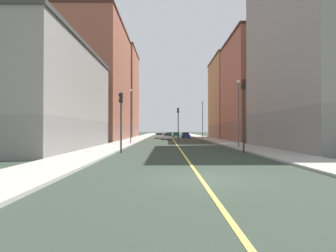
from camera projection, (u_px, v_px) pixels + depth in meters
ground_plane at (201, 179)px, 12.04m from camera, size 400.00×400.00×0.00m
sidewalk_left at (209, 139)px, 61.09m from camera, size 3.84×168.00×0.15m
sidewalk_right at (137, 139)px, 60.97m from camera, size 3.84×168.00×0.15m
lane_center_stripe at (173, 139)px, 61.03m from camera, size 0.16×154.00×0.01m
building_left_near at (326, 49)px, 29.99m from camera, size 12.06×19.24×21.57m
building_left_mid at (261, 90)px, 50.32m from camera, size 12.06×16.27×18.67m
building_left_far at (237, 98)px, 67.55m from camera, size 12.06×16.20×19.29m
building_right_corner at (32, 97)px, 29.59m from camera, size 12.06×21.59×11.11m
building_right_midblock at (94, 83)px, 54.87m from camera, size 12.06×22.44×22.61m
building_right_distant at (115, 94)px, 77.81m from camera, size 12.06×17.26×23.98m
traffic_light_left_near at (243, 106)px, 25.64m from camera, size 0.40×0.32×6.75m
traffic_light_right_near at (121, 114)px, 25.55m from camera, size 0.40×0.32×5.50m
traffic_light_median_far at (178, 120)px, 50.27m from camera, size 0.40×0.32×6.04m
street_lamp_left_near at (238, 107)px, 31.28m from camera, size 0.36×0.36×7.56m
street_lamp_right_near at (131, 111)px, 40.45m from camera, size 0.36×0.36×7.86m
street_lamp_left_far at (202, 116)px, 62.11m from camera, size 0.36×0.36×8.23m
car_yellow at (169, 135)px, 72.29m from camera, size 1.88×4.48×1.37m
car_teal at (176, 134)px, 80.60m from camera, size 1.84×4.32×1.31m
car_blue at (186, 135)px, 69.40m from camera, size 1.94×4.43×1.38m
car_silver at (167, 137)px, 57.76m from camera, size 1.96×4.09×1.28m
car_white at (159, 136)px, 65.06m from camera, size 1.80×4.55×1.26m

